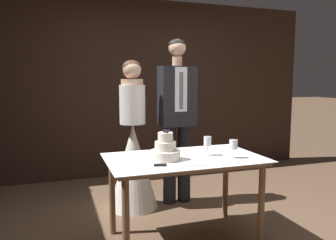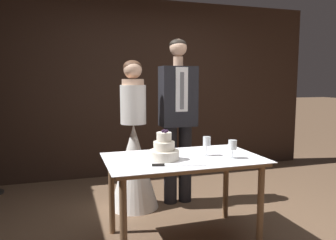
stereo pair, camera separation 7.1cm
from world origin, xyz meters
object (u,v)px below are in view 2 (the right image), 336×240
at_px(wine_glass_middle, 207,142).
at_px(tiered_cake, 164,150).
at_px(wine_glass_near, 233,145).
at_px(bride, 134,155).
at_px(cake_table, 183,167).
at_px(cake_knife, 169,165).
at_px(groom, 178,115).

bearing_deg(wine_glass_middle, tiered_cake, -175.52).
height_order(tiered_cake, wine_glass_middle, tiered_cake).
relative_size(tiered_cake, wine_glass_middle, 1.50).
xyz_separation_m(wine_glass_near, bride, (-0.65, 1.04, -0.27)).
height_order(cake_table, wine_glass_middle, wine_glass_middle).
distance_m(cake_knife, wine_glass_middle, 0.51).
distance_m(bride, groom, 0.67).
bearing_deg(tiered_cake, cake_table, 8.85).
bearing_deg(bride, cake_knife, -87.56).
bearing_deg(bride, cake_table, -73.61).
bearing_deg(wine_glass_middle, groom, 87.72).
height_order(cake_knife, bride, bride).
xyz_separation_m(cake_table, bride, (-0.26, 0.88, -0.07)).
bearing_deg(bride, wine_glass_middle, -61.16).
bearing_deg(wine_glass_middle, cake_knife, -150.86).
relative_size(cake_table, bride, 0.83).
relative_size(wine_glass_near, wine_glass_middle, 0.93).
bearing_deg(cake_table, bride, 106.39).
xyz_separation_m(tiered_cake, wine_glass_middle, (0.41, 0.03, 0.04)).
xyz_separation_m(cake_table, wine_glass_middle, (0.22, 0.00, 0.21)).
distance_m(cake_table, groom, 0.99).
distance_m(tiered_cake, groom, 1.03).
height_order(cake_table, wine_glass_near, wine_glass_near).
distance_m(wine_glass_middle, bride, 1.04).
bearing_deg(groom, tiered_cake, -115.98).
bearing_deg(groom, wine_glass_middle, -92.28).
distance_m(tiered_cake, bride, 0.94).
distance_m(cake_table, bride, 0.92).
height_order(bride, groom, groom).
height_order(cake_knife, wine_glass_middle, wine_glass_middle).
distance_m(wine_glass_near, wine_glass_middle, 0.23).
height_order(wine_glass_middle, groom, groom).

